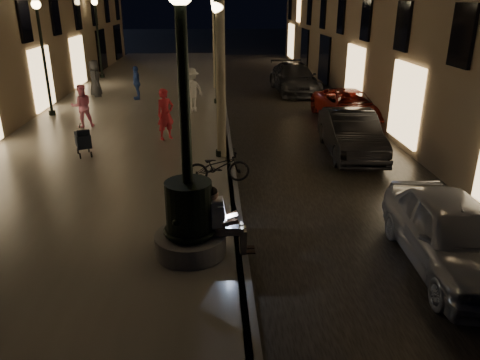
{
  "coord_description": "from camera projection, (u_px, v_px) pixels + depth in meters",
  "views": [
    {
      "loc": [
        -0.5,
        -6.16,
        4.93
      ],
      "look_at": [
        0.04,
        3.0,
        1.33
      ],
      "focal_mm": 35.0,
      "sensor_mm": 36.0,
      "label": 1
    }
  ],
  "objects": [
    {
      "name": "pedestrian_blue",
      "position": [
        137.0,
        83.0,
        22.89
      ],
      "size": [
        0.64,
        1.02,
        1.62
      ],
      "primitive_type": "imported",
      "rotation": [
        0.0,
        0.0,
        4.99
      ],
      "color": "navy",
      "rests_on": "promenade"
    },
    {
      "name": "ground",
      "position": [
        224.0,
        112.0,
        21.49
      ],
      "size": [
        120.0,
        120.0,
        0.0
      ],
      "primitive_type": "plane",
      "color": "black",
      "rests_on": "ground"
    },
    {
      "name": "pedestrian_dark",
      "position": [
        95.0,
        78.0,
        23.55
      ],
      "size": [
        0.8,
        1.01,
        1.81
      ],
      "primitive_type": "imported",
      "rotation": [
        0.0,
        0.0,
        1.86
      ],
      "color": "#333439",
      "rests_on": "promenade"
    },
    {
      "name": "lamp_left_c",
      "position": [
        97.0,
        27.0,
        28.26
      ],
      "size": [
        0.36,
        0.36,
        4.81
      ],
      "color": "black",
      "rests_on": "promenade"
    },
    {
      "name": "lamp_curb_b",
      "position": [
        216.0,
        37.0,
        21.22
      ],
      "size": [
        0.36,
        0.36,
        4.81
      ],
      "color": "black",
      "rests_on": "promenade"
    },
    {
      "name": "fountain_lamppost",
      "position": [
        189.0,
        206.0,
        8.91
      ],
      "size": [
        1.4,
        1.4,
        5.21
      ],
      "color": "#59595B",
      "rests_on": "promenade"
    },
    {
      "name": "car_front",
      "position": [
        452.0,
        234.0,
        8.9
      ],
      "size": [
        1.89,
        4.26,
        1.43
      ],
      "primitive_type": "imported",
      "rotation": [
        0.0,
        0.0,
        -0.05
      ],
      "color": "#9FA1A6",
      "rests_on": "ground"
    },
    {
      "name": "pedestrian_red",
      "position": [
        166.0,
        114.0,
        16.36
      ],
      "size": [
        0.78,
        0.72,
        1.79
      ],
      "primitive_type": "imported",
      "rotation": [
        0.0,
        0.0,
        0.59
      ],
      "color": "red",
      "rests_on": "promenade"
    },
    {
      "name": "pedestrian_pink",
      "position": [
        82.0,
        106.0,
        17.94
      ],
      "size": [
        0.98,
        0.89,
        1.65
      ],
      "primitive_type": "imported",
      "rotation": [
        0.0,
        0.0,
        3.55
      ],
      "color": "pink",
      "rests_on": "promenade"
    },
    {
      "name": "pedestrian_white",
      "position": [
        191.0,
        90.0,
        20.31
      ],
      "size": [
        1.4,
        1.33,
        1.9
      ],
      "primitive_type": "imported",
      "rotation": [
        0.0,
        0.0,
        3.84
      ],
      "color": "white",
      "rests_on": "promenade"
    },
    {
      "name": "promenade",
      "position": [
        136.0,
        111.0,
        21.23
      ],
      "size": [
        8.0,
        45.0,
        0.2
      ],
      "primitive_type": "cube",
      "color": "#68635B",
      "rests_on": "ground"
    },
    {
      "name": "car_second",
      "position": [
        351.0,
        134.0,
        15.43
      ],
      "size": [
        1.76,
        4.45,
        1.44
      ],
      "primitive_type": "imported",
      "rotation": [
        0.0,
        0.0,
        -0.06
      ],
      "color": "black",
      "rests_on": "ground"
    },
    {
      "name": "car_rear",
      "position": [
        294.0,
        78.0,
        25.64
      ],
      "size": [
        2.35,
        5.34,
        1.52
      ],
      "primitive_type": "imported",
      "rotation": [
        0.0,
        0.0,
        0.04
      ],
      "color": "#2A2B2E",
      "rests_on": "ground"
    },
    {
      "name": "bicycle",
      "position": [
        218.0,
        167.0,
        12.62
      ],
      "size": [
        1.79,
        0.8,
        0.91
      ],
      "primitive_type": "imported",
      "rotation": [
        0.0,
        0.0,
        1.69
      ],
      "color": "black",
      "rests_on": "promenade"
    },
    {
      "name": "lamp_curb_a",
      "position": [
        219.0,
        58.0,
        13.78
      ],
      "size": [
        0.36,
        0.36,
        4.81
      ],
      "color": "black",
      "rests_on": "promenade"
    },
    {
      "name": "lamp_curb_d",
      "position": [
        214.0,
        20.0,
        36.09
      ],
      "size": [
        0.36,
        0.36,
        4.81
      ],
      "color": "black",
      "rests_on": "promenade"
    },
    {
      "name": "stroller",
      "position": [
        83.0,
        140.0,
        14.74
      ],
      "size": [
        0.66,
        1.01,
        1.03
      ],
      "rotation": [
        0.0,
        0.0,
        0.38
      ],
      "color": "black",
      "rests_on": "promenade"
    },
    {
      "name": "lamp_left_b",
      "position": [
        42.0,
        42.0,
        18.97
      ],
      "size": [
        0.36,
        0.36,
        4.81
      ],
      "color": "black",
      "rests_on": "promenade"
    },
    {
      "name": "lamp_curb_c",
      "position": [
        214.0,
        26.0,
        28.65
      ],
      "size": [
        0.36,
        0.36,
        4.81
      ],
      "color": "black",
      "rests_on": "promenade"
    },
    {
      "name": "car_third",
      "position": [
        348.0,
        106.0,
        19.68
      ],
      "size": [
        2.5,
        4.78,
        1.28
      ],
      "primitive_type": "imported",
      "rotation": [
        0.0,
        0.0,
        0.08
      ],
      "color": "maroon",
      "rests_on": "ground"
    },
    {
      "name": "seated_man_laptop",
      "position": [
        221.0,
        218.0,
        9.05
      ],
      "size": [
        1.02,
        0.35,
        1.39
      ],
      "color": "gray",
      "rests_on": "promenade"
    },
    {
      "name": "cobble_lane",
      "position": [
        289.0,
        111.0,
        21.65
      ],
      "size": [
        6.0,
        45.0,
        0.02
      ],
      "primitive_type": "cube",
      "color": "black",
      "rests_on": "ground"
    },
    {
      "name": "curb_strip",
      "position": [
        224.0,
        110.0,
        21.45
      ],
      "size": [
        0.25,
        45.0,
        0.2
      ],
      "primitive_type": "cube",
      "color": "#59595B",
      "rests_on": "ground"
    }
  ]
}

